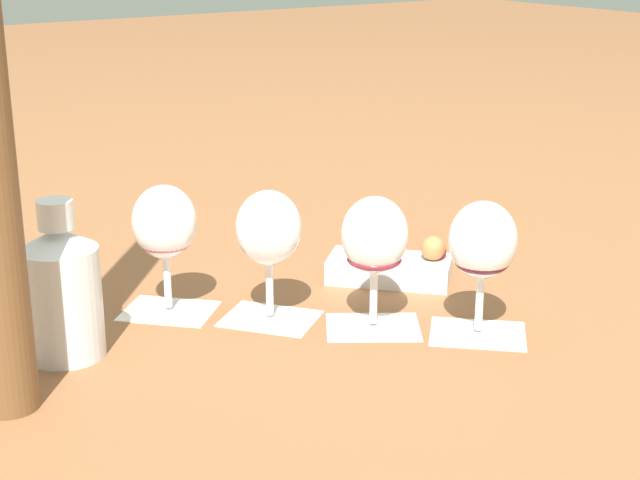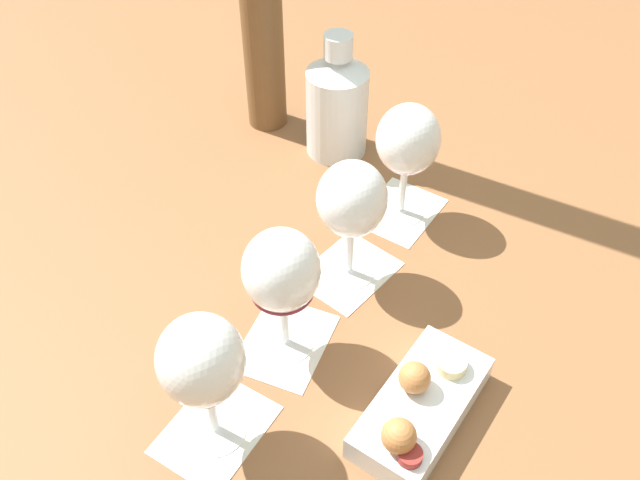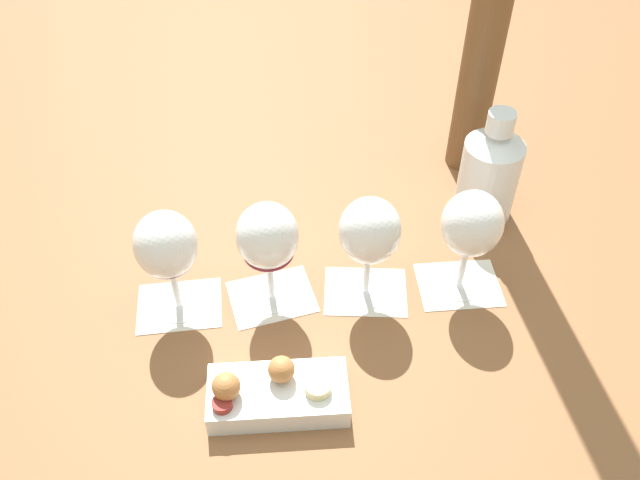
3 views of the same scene
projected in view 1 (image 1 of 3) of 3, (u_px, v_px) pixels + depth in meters
The scene contains 11 objects.
ground_plane at pixel (322, 323), 1.27m from camera, with size 8.00×8.00×0.00m, color brown.
tasting_card_0 at pixel (169, 311), 1.31m from camera, with size 0.15×0.15×0.00m.
tasting_card_1 at pixel (270, 318), 1.28m from camera, with size 0.15×0.15×0.00m.
tasting_card_2 at pixel (373, 327), 1.26m from camera, with size 0.14×0.15×0.00m.
tasting_card_3 at pixel (478, 333), 1.24m from camera, with size 0.15×0.15×0.00m.
wine_glass_0 at pixel (165, 228), 1.27m from camera, with size 0.08×0.08×0.17m.
wine_glass_1 at pixel (269, 234), 1.25m from camera, with size 0.08×0.08×0.17m.
wine_glass_2 at pixel (375, 241), 1.22m from camera, with size 0.08×0.08×0.17m.
wine_glass_3 at pixel (482, 246), 1.20m from camera, with size 0.08×0.08×0.17m.
ceramic_vase at pixel (62, 290), 1.15m from camera, with size 0.09×0.09×0.19m.
snack_dish at pixel (392, 266), 1.41m from camera, with size 0.18×0.18×0.07m.
Camera 1 is at (0.97, -0.67, 0.50)m, focal length 55.00 mm.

